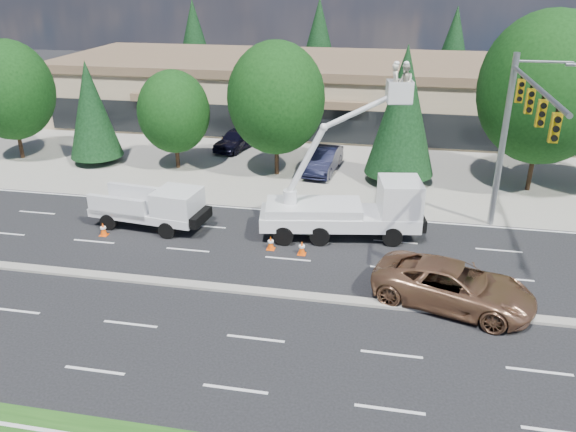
% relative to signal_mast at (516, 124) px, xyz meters
% --- Properties ---
extents(ground, '(140.00, 140.00, 0.00)m').
position_rel_signal_mast_xyz_m(ground, '(-10.03, -7.04, -6.06)').
color(ground, black).
rests_on(ground, ground).
extents(concrete_apron, '(140.00, 22.00, 0.01)m').
position_rel_signal_mast_xyz_m(concrete_apron, '(-10.03, 12.96, -6.05)').
color(concrete_apron, gray).
rests_on(concrete_apron, ground).
extents(road_median, '(120.00, 0.55, 0.12)m').
position_rel_signal_mast_xyz_m(road_median, '(-10.03, -7.04, -6.00)').
color(road_median, gray).
rests_on(road_median, ground).
extents(strip_mall, '(50.40, 15.40, 5.50)m').
position_rel_signal_mast_xyz_m(strip_mall, '(-10.03, 22.93, -3.23)').
color(strip_mall, tan).
rests_on(strip_mall, ground).
extents(tree_front_a, '(6.04, 6.04, 8.38)m').
position_rel_signal_mast_xyz_m(tree_front_a, '(-32.03, 7.96, -1.15)').
color(tree_front_a, '#332114').
rests_on(tree_front_a, ground).
extents(tree_front_b, '(3.61, 3.61, 7.12)m').
position_rel_signal_mast_xyz_m(tree_front_b, '(-26.03, 7.96, -2.24)').
color(tree_front_b, '#332114').
rests_on(tree_front_b, ground).
extents(tree_front_c, '(4.82, 4.82, 6.69)m').
position_rel_signal_mast_xyz_m(tree_front_c, '(-20.03, 7.96, -2.14)').
color(tree_front_c, '#332114').
rests_on(tree_front_c, ground).
extents(tree_front_d, '(6.27, 6.27, 8.70)m').
position_rel_signal_mast_xyz_m(tree_front_d, '(-13.03, 7.96, -0.96)').
color(tree_front_d, '#332114').
rests_on(tree_front_d, ground).
extents(tree_front_e, '(4.38, 4.38, 8.64)m').
position_rel_signal_mast_xyz_m(tree_front_e, '(-5.03, 7.96, -1.42)').
color(tree_front_e, '#332114').
rests_on(tree_front_e, ground).
extents(tree_front_f, '(7.74, 7.74, 10.74)m').
position_rel_signal_mast_xyz_m(tree_front_f, '(2.97, 7.96, 0.23)').
color(tree_front_f, '#332114').
rests_on(tree_front_f, ground).
extents(tree_back_a, '(4.94, 4.94, 9.74)m').
position_rel_signal_mast_xyz_m(tree_back_a, '(-28.03, 34.96, -0.83)').
color(tree_back_a, '#332114').
rests_on(tree_back_a, ground).
extents(tree_back_b, '(5.06, 5.06, 9.98)m').
position_rel_signal_mast_xyz_m(tree_back_b, '(-14.03, 34.96, -0.70)').
color(tree_back_b, '#332114').
rests_on(tree_back_b, ground).
extents(tree_back_c, '(4.74, 4.74, 9.35)m').
position_rel_signal_mast_xyz_m(tree_back_c, '(-0.03, 34.96, -1.04)').
color(tree_back_c, '#332114').
rests_on(tree_back_c, ground).
extents(signal_mast, '(2.76, 10.16, 9.00)m').
position_rel_signal_mast_xyz_m(signal_mast, '(0.00, 0.00, 0.00)').
color(signal_mast, gray).
rests_on(signal_mast, ground).
extents(utility_pickup, '(6.10, 2.85, 2.26)m').
position_rel_signal_mast_xyz_m(utility_pickup, '(-17.63, -1.62, -5.13)').
color(utility_pickup, white).
rests_on(utility_pickup, ground).
extents(bucket_truck, '(8.29, 3.69, 8.82)m').
position_rel_signal_mast_xyz_m(bucket_truck, '(-7.16, -0.71, -4.15)').
color(bucket_truck, white).
rests_on(bucket_truck, ground).
extents(traffic_cone_a, '(0.40, 0.40, 0.70)m').
position_rel_signal_mast_xyz_m(traffic_cone_a, '(-19.88, -3.06, -5.72)').
color(traffic_cone_a, '#FF5008').
rests_on(traffic_cone_a, ground).
extents(traffic_cone_b, '(0.40, 0.40, 0.70)m').
position_rel_signal_mast_xyz_m(traffic_cone_b, '(-11.05, -2.98, -5.72)').
color(traffic_cone_b, '#FF5008').
rests_on(traffic_cone_b, ground).
extents(traffic_cone_c, '(0.40, 0.40, 0.70)m').
position_rel_signal_mast_xyz_m(traffic_cone_c, '(-9.46, -3.23, -5.72)').
color(traffic_cone_c, '#FF5008').
rests_on(traffic_cone_c, ground).
extents(minivan, '(6.99, 4.69, 1.78)m').
position_rel_signal_mast_xyz_m(minivan, '(-2.70, -6.44, -5.17)').
color(minivan, '#8D6144').
rests_on(minivan, ground).
extents(parked_car_west, '(3.01, 4.99, 1.59)m').
position_rel_signal_mast_xyz_m(parked_car_west, '(-17.23, 12.99, -5.26)').
color(parked_car_west, black).
rests_on(parked_car_west, ground).
extents(parked_car_east, '(2.28, 5.15, 1.64)m').
position_rel_signal_mast_xyz_m(parked_car_east, '(-10.03, 8.96, -5.23)').
color(parked_car_east, black).
rests_on(parked_car_east, ground).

